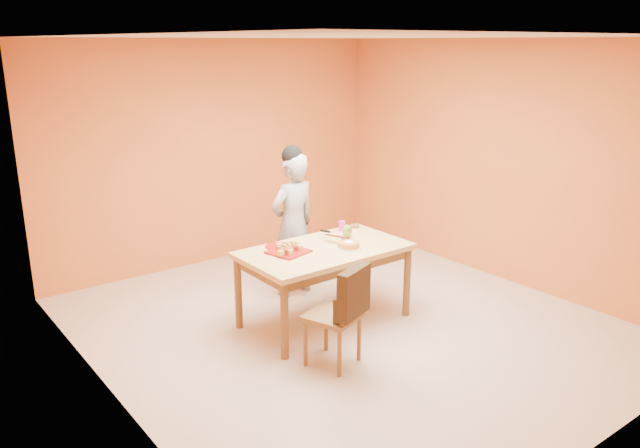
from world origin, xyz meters
TOP-DOWN VIEW (x-y plane):
  - floor at (0.00, 0.00)m, footprint 5.00×5.00m
  - ceiling at (0.00, 0.00)m, footprint 5.00×5.00m
  - wall_back at (0.00, 2.50)m, footprint 4.50×0.00m
  - wall_left at (-2.25, 0.00)m, footprint 0.00×5.00m
  - wall_right at (2.25, 0.00)m, footprint 0.00×5.00m
  - dining_table at (-0.11, 0.20)m, footprint 1.60×0.90m
  - dining_chair at (-0.58, -0.52)m, footprint 0.54×0.60m
  - pastry_pile at (-0.47, 0.30)m, footprint 0.29×0.29m
  - person at (0.06, 0.98)m, footprint 0.60×0.42m
  - pastry_platter at (-0.47, 0.30)m, footprint 0.39×0.39m
  - red_dinner_plate at (-0.45, 0.51)m, footprint 0.25×0.25m
  - white_cake_plate at (0.07, 0.06)m, footprint 0.31×0.31m
  - sponge_cake at (0.07, 0.06)m, footprint 0.23×0.23m
  - cake_server at (0.08, 0.24)m, footprint 0.15×0.28m
  - egg_ornament at (0.28, 0.34)m, footprint 0.12×0.11m
  - magenta_glass at (0.38, 0.55)m, footprint 0.09×0.09m
  - checker_tin at (0.57, 0.55)m, footprint 0.11×0.11m

SIDE VIEW (x-z plane):
  - floor at x=0.00m, z-range 0.00..0.00m
  - dining_chair at x=-0.58m, z-range 0.02..0.92m
  - dining_table at x=-0.11m, z-range 0.29..1.05m
  - white_cake_plate at x=0.07m, z-range 0.76..0.77m
  - red_dinner_plate at x=-0.45m, z-range 0.76..0.77m
  - pastry_platter at x=-0.47m, z-range 0.76..0.78m
  - checker_tin at x=0.57m, z-range 0.76..0.79m
  - person at x=0.06m, z-range 0.00..1.55m
  - sponge_cake at x=0.07m, z-range 0.77..0.82m
  - magenta_glass at x=0.38m, z-range 0.76..0.86m
  - egg_ornament at x=0.28m, z-range 0.76..0.89m
  - pastry_pile at x=-0.47m, z-range 0.78..0.88m
  - cake_server at x=0.08m, z-range 0.82..0.83m
  - wall_back at x=0.00m, z-range -0.90..3.60m
  - wall_left at x=-2.25m, z-range -1.15..3.85m
  - wall_right at x=2.25m, z-range -1.15..3.85m
  - ceiling at x=0.00m, z-range 2.70..2.70m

